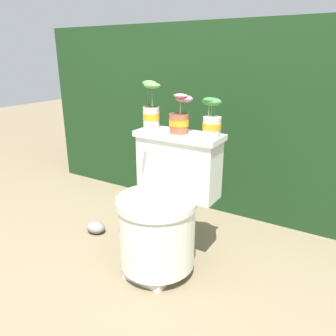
# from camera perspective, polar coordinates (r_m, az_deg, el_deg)

# --- Properties ---
(ground_plane) EXTENTS (12.00, 12.00, 0.00)m
(ground_plane) POSITION_cam_1_polar(r_m,az_deg,el_deg) (1.82, -1.72, -17.84)
(ground_plane) COLOR #75664C
(hedge_backdrop) EXTENTS (3.18, 0.90, 1.30)m
(hedge_backdrop) POSITION_cam_1_polar(r_m,az_deg,el_deg) (2.67, 13.68, 9.11)
(hedge_backdrop) COLOR #193819
(hedge_backdrop) RESTS_ON ground
(toilet) EXTENTS (0.47, 0.52, 0.71)m
(toilet) POSITION_cam_1_polar(r_m,az_deg,el_deg) (1.72, -0.77, -7.60)
(toilet) COLOR silver
(toilet) RESTS_ON ground
(potted_plant_left) EXTENTS (0.13, 0.09, 0.26)m
(potted_plant_left) POSITION_cam_1_polar(r_m,az_deg,el_deg) (1.80, -2.97, 10.23)
(potted_plant_left) COLOR beige
(potted_plant_left) RESTS_ON toilet
(potted_plant_midleft) EXTENTS (0.12, 0.10, 0.20)m
(potted_plant_midleft) POSITION_cam_1_polar(r_m,az_deg,el_deg) (1.68, 2.05, 8.68)
(potted_plant_midleft) COLOR #9E5638
(potted_plant_midleft) RESTS_ON toilet
(potted_plant_middle) EXTENTS (0.10, 0.09, 0.19)m
(potted_plant_middle) POSITION_cam_1_polar(r_m,az_deg,el_deg) (1.62, 7.64, 8.31)
(potted_plant_middle) COLOR beige
(potted_plant_middle) RESTS_ON toilet
(garden_stone) EXTENTS (0.13, 0.10, 0.07)m
(garden_stone) POSITION_cam_1_polar(r_m,az_deg,el_deg) (2.20, -12.47, -10.06)
(garden_stone) COLOR gray
(garden_stone) RESTS_ON ground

